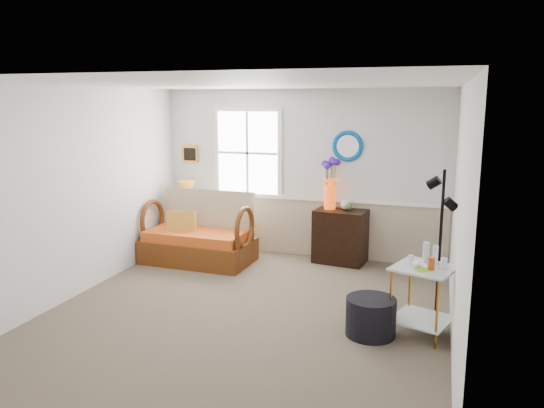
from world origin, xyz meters
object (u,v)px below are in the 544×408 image
(ottoman, at_px, (371,317))
(floor_lamp, at_px, (440,246))
(cabinet, at_px, (340,236))
(side_table, at_px, (422,301))
(lamp_stand, at_px, (187,231))
(loveseat, at_px, (198,228))

(ottoman, bearing_deg, floor_lamp, 44.61)
(cabinet, height_order, side_table, cabinet)
(side_table, bearing_deg, lamp_stand, 150.02)
(loveseat, xyz_separation_m, floor_lamp, (3.49, -1.16, 0.32))
(lamp_stand, bearing_deg, ottoman, -35.79)
(lamp_stand, distance_m, cabinet, 2.55)
(ottoman, bearing_deg, lamp_stand, 144.21)
(loveseat, height_order, lamp_stand, loveseat)
(cabinet, xyz_separation_m, ottoman, (0.78, -2.43, -0.20))
(loveseat, bearing_deg, lamp_stand, 130.86)
(lamp_stand, height_order, floor_lamp, floor_lamp)
(lamp_stand, xyz_separation_m, floor_lamp, (3.98, -1.76, 0.55))
(loveseat, xyz_separation_m, ottoman, (2.84, -1.80, -0.33))
(cabinet, xyz_separation_m, side_table, (1.29, -2.24, -0.04))
(cabinet, bearing_deg, lamp_stand, -172.19)
(side_table, bearing_deg, loveseat, 154.36)
(cabinet, xyz_separation_m, floor_lamp, (1.43, -1.79, 0.44))
(lamp_stand, relative_size, cabinet, 0.75)
(cabinet, height_order, floor_lamp, floor_lamp)
(cabinet, bearing_deg, loveseat, -155.72)
(lamp_stand, relative_size, side_table, 0.82)
(lamp_stand, distance_m, ottoman, 4.11)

